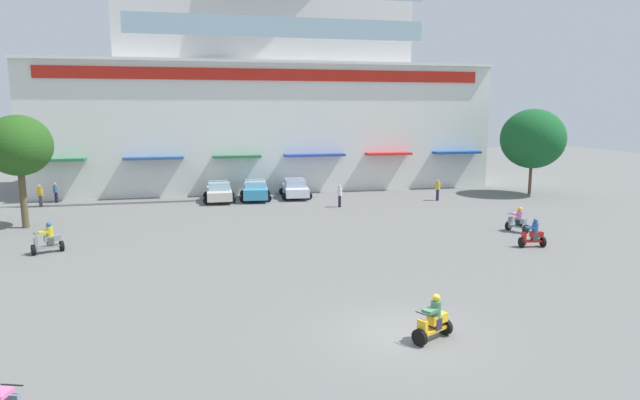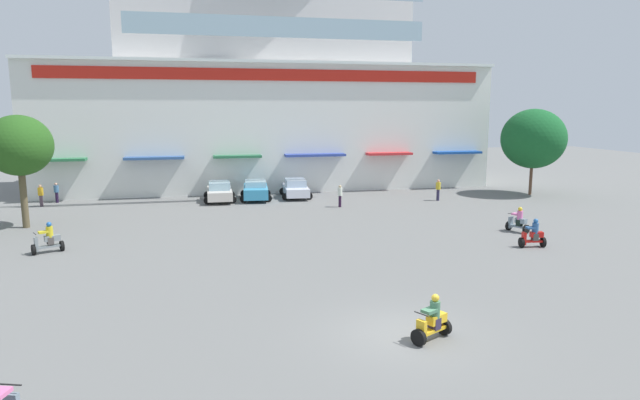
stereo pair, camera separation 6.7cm
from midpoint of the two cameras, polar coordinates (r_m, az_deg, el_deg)
The scene contains 15 objects.
ground_plane at distance 29.91m, azimuth -0.45°, elevation -4.19°, with size 128.00×128.00×0.00m, color slate.
colonial_building at distance 51.65m, azimuth -5.92°, elevation 11.80°, with size 39.43×16.02×21.15m.
plaza_tree_0 at distance 36.81m, azimuth -29.07°, elevation 4.97°, with size 3.78×3.93×6.76m.
plaza_tree_1 at distance 48.48m, azimuth 21.35°, elevation 6.00°, with size 5.16×5.35×7.11m.
parked_car_0 at distance 42.90m, azimuth -10.57°, elevation 0.88°, with size 2.48×4.21×1.53m.
parked_car_1 at distance 43.21m, azimuth -6.85°, elevation 1.05°, with size 2.68×4.40×1.52m.
parked_car_2 at distance 44.11m, azimuth -2.67°, elevation 1.24°, with size 2.62×4.57×1.49m.
scooter_rider_0 at distance 17.59m, azimuth 11.69°, elevation -12.36°, with size 1.48×1.12×1.46m.
scooter_rider_1 at distance 30.31m, azimuth 21.35°, elevation -3.48°, with size 1.36×0.70×1.51m.
scooter_rider_2 at distance 33.74m, azimuth 19.96°, elevation -2.12°, with size 0.98×1.42×1.49m.
scooter_rider_5 at distance 30.30m, azimuth -26.68°, elevation -3.79°, with size 1.52×1.10×1.56m.
pedestrian_0 at distance 46.15m, azimuth -25.97°, elevation 0.80°, with size 0.48×0.48×1.54m.
pedestrian_1 at distance 43.47m, azimuth 12.18°, elevation 1.17°, with size 0.51×0.51×1.66m.
pedestrian_2 at distance 44.84m, azimuth -27.30°, elevation 0.55°, with size 0.53×0.53×1.64m.
pedestrian_3 at distance 39.69m, azimuth 2.02°, elevation 0.58°, with size 0.35×0.35×1.63m.
Camera 1 is at (-6.14, -15.40, 7.09)m, focal length 30.56 mm.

